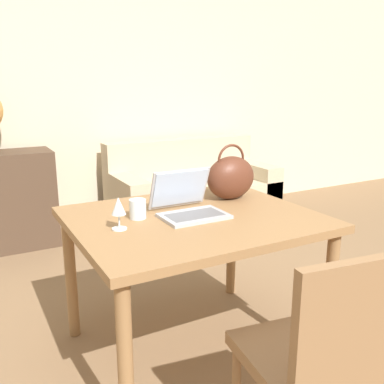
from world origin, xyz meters
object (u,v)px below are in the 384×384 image
Objects in this scene: wine_glass at (119,208)px; handbag at (231,177)px; chair at (323,353)px; couch at (192,195)px; laptop at (187,203)px; drinking_glass at (138,209)px.

wine_glass is 0.48× the size of handbag.
chair is 0.55× the size of couch.
wine_glass is at bearing -126.60° from couch.
laptop is at bearing 99.84° from chair.
handbag reaches higher than drinking_glass.
handbag is (-0.67, -1.68, 0.57)m from couch.
handbag is at bearing 80.93° from chair.
drinking_glass is at bearing 113.81° from chair.
handbag is (0.72, 0.20, 0.02)m from wine_glass.
laptop is at bearing -119.31° from couch.
wine_glass reaches higher than drinking_glass.
wine_glass is (-0.37, -0.06, 0.04)m from laptop.
laptop is at bearing -158.30° from handbag.
chair is 1.15m from handbag.
handbag is (0.32, 1.04, 0.37)m from chair.
laptop reaches higher than couch.
handbag is at bearing 15.46° from wine_glass.
chair is at bearing -109.94° from couch.
wine_glass is (-0.13, -0.11, 0.05)m from drinking_glass.
couch is at bearing 54.45° from drinking_glass.
chair reaches higher than couch.
wine_glass is (-0.41, 0.84, 0.35)m from chair.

